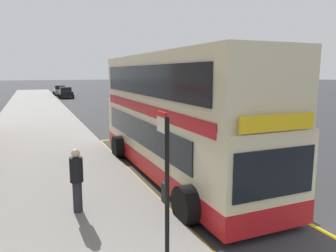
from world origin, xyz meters
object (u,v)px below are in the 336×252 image
(parked_car_white_ahead, at_px, (127,99))
(parked_car_black_kerbside, at_px, (66,93))
(double_decker_bus, at_px, (174,119))
(pedestrian_waiting_near_sign, at_px, (77,178))
(parked_car_grey_across, at_px, (60,90))
(bus_stop_sign, at_px, (166,175))

(parked_car_white_ahead, relative_size, parked_car_black_kerbside, 1.00)
(double_decker_bus, relative_size, pedestrian_waiting_near_sign, 6.41)
(double_decker_bus, bearing_deg, parked_car_grey_across, 90.61)
(parked_car_white_ahead, xyz_separation_m, parked_car_black_kerbside, (-5.18, 14.62, 0.00))
(bus_stop_sign, relative_size, parked_car_grey_across, 0.69)
(pedestrian_waiting_near_sign, bearing_deg, parked_car_grey_across, 86.00)
(double_decker_bus, distance_m, bus_stop_sign, 5.78)
(double_decker_bus, xyz_separation_m, parked_car_black_kerbside, (-0.22, 38.91, -1.26))
(parked_car_grey_across, bearing_deg, parked_car_black_kerbside, -87.75)
(double_decker_bus, xyz_separation_m, parked_car_white_ahead, (4.96, 24.29, -1.26))
(parked_car_grey_across, bearing_deg, pedestrian_waiting_near_sign, -94.10)
(parked_car_white_ahead, relative_size, parked_car_grey_across, 1.00)
(parked_car_black_kerbside, distance_m, pedestrian_waiting_near_sign, 41.45)
(parked_car_grey_across, xyz_separation_m, pedestrian_waiting_near_sign, (-3.35, -47.90, 0.26))
(parked_car_black_kerbside, bearing_deg, bus_stop_sign, -93.52)
(parked_car_white_ahead, bearing_deg, parked_car_grey_across, 103.90)
(double_decker_bus, xyz_separation_m, pedestrian_waiting_near_sign, (-3.83, -2.38, -1.01))
(double_decker_bus, height_order, parked_car_white_ahead, double_decker_bus)
(bus_stop_sign, xyz_separation_m, parked_car_white_ahead, (7.46, 29.49, -1.02))
(bus_stop_sign, xyz_separation_m, parked_car_grey_across, (2.01, 50.72, -1.02))
(double_decker_bus, height_order, bus_stop_sign, double_decker_bus)
(parked_car_white_ahead, xyz_separation_m, parked_car_grey_across, (-5.45, 21.23, 0.00))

